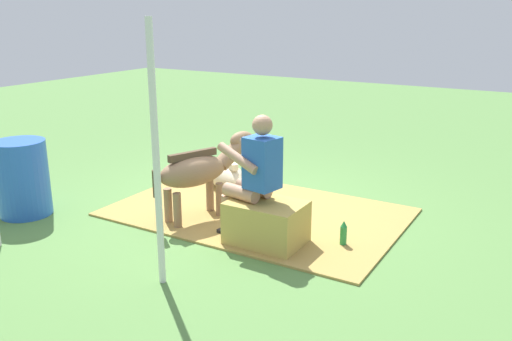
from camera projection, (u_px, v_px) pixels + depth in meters
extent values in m
plane|color=#568442|center=(239.00, 210.00, 6.47)|extent=(24.00, 24.00, 0.00)
cube|color=#AD8C47|center=(257.00, 212.00, 6.37)|extent=(3.31, 2.15, 0.02)
cube|color=tan|center=(266.00, 223.00, 5.46)|extent=(0.75, 0.54, 0.46)
cylinder|color=tan|center=(241.00, 193.00, 5.45)|extent=(0.42, 0.21, 0.14)
cylinder|color=tan|center=(227.00, 216.00, 5.66)|extent=(0.11, 0.11, 0.46)
cube|color=black|center=(227.00, 233.00, 5.72)|extent=(0.23, 0.14, 0.06)
cylinder|color=tan|center=(254.00, 188.00, 5.60)|extent=(0.42, 0.21, 0.14)
cylinder|color=tan|center=(240.00, 211.00, 5.81)|extent=(0.11, 0.11, 0.46)
cube|color=black|center=(240.00, 228.00, 5.86)|extent=(0.23, 0.14, 0.06)
cube|color=#2659B2|center=(262.00, 163.00, 5.30)|extent=(0.35, 0.33, 0.52)
cylinder|color=tan|center=(238.00, 158.00, 5.29)|extent=(0.51, 0.18, 0.26)
cylinder|color=tan|center=(259.00, 152.00, 5.52)|extent=(0.51, 0.18, 0.26)
sphere|color=tan|center=(262.00, 125.00, 5.19)|extent=(0.20, 0.20, 0.20)
ellipsoid|color=#8C6B4C|center=(193.00, 171.00, 6.00)|extent=(0.60, 0.90, 0.34)
cylinder|color=#8C6B4C|center=(210.00, 196.00, 6.35)|extent=(0.09, 0.09, 0.41)
cylinder|color=#8C6B4C|center=(220.00, 200.00, 6.20)|extent=(0.09, 0.09, 0.41)
cylinder|color=#8C6B4C|center=(168.00, 206.00, 6.01)|extent=(0.09, 0.09, 0.41)
cylinder|color=#8C6B4C|center=(177.00, 211.00, 5.86)|extent=(0.09, 0.09, 0.41)
cylinder|color=#8C6B4C|center=(230.00, 155.00, 6.27)|extent=(0.30, 0.41, 0.33)
ellipsoid|color=#8C6B4C|center=(242.00, 140.00, 6.33)|extent=(0.26, 0.36, 0.20)
cube|color=#4D3A2A|center=(193.00, 155.00, 5.94)|extent=(0.27, 0.58, 0.08)
cylinder|color=#4D3A2A|center=(156.00, 184.00, 5.73)|extent=(0.07, 0.07, 0.30)
ellipsoid|color=beige|center=(227.00, 177.00, 7.15)|extent=(0.95, 0.83, 0.36)
cube|color=beige|center=(243.00, 198.00, 6.71)|extent=(0.37, 0.36, 0.10)
cylinder|color=beige|center=(244.00, 184.00, 6.64)|extent=(0.34, 0.31, 0.30)
ellipsoid|color=beige|center=(250.00, 182.00, 6.46)|extent=(0.34, 0.30, 0.20)
cube|color=beige|center=(229.00, 164.00, 7.02)|extent=(0.41, 0.32, 0.08)
cylinder|color=#268C3F|center=(343.00, 236.00, 5.45)|extent=(0.07, 0.07, 0.22)
cone|color=#268C3F|center=(344.00, 224.00, 5.41)|extent=(0.06, 0.06, 0.06)
cylinder|color=blue|center=(23.00, 178.00, 6.22)|extent=(0.59, 0.59, 0.88)
cylinder|color=silver|center=(156.00, 158.00, 4.44)|extent=(0.06, 0.06, 2.26)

